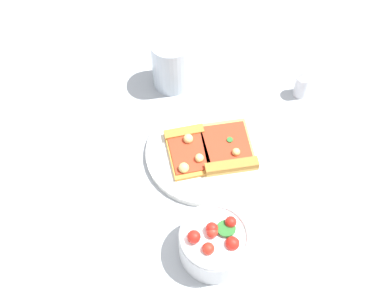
# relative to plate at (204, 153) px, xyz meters

# --- Properties ---
(ground_plane) EXTENTS (2.40, 2.40, 0.00)m
(ground_plane) POSITION_rel_plate_xyz_m (-0.04, 0.05, -0.01)
(ground_plane) COLOR #B2B7BC
(ground_plane) RESTS_ON ground
(plate) EXTENTS (0.23, 0.23, 0.01)m
(plate) POSITION_rel_plate_xyz_m (0.00, 0.00, 0.00)
(plate) COLOR white
(plate) RESTS_ON ground_plane
(pizza_slice_near) EXTENTS (0.14, 0.13, 0.03)m
(pizza_slice_near) POSITION_rel_plate_xyz_m (-0.01, 0.03, 0.01)
(pizza_slice_near) COLOR gold
(pizza_slice_near) RESTS_ON plate
(pizza_slice_far) EXTENTS (0.15, 0.15, 0.02)m
(pizza_slice_far) POSITION_rel_plate_xyz_m (0.01, -0.04, 0.01)
(pizza_slice_far) COLOR #E5B256
(pizza_slice_far) RESTS_ON plate
(salad_bowl) EXTENTS (0.12, 0.12, 0.09)m
(salad_bowl) POSITION_rel_plate_xyz_m (-0.18, -0.10, 0.03)
(salad_bowl) COLOR white
(salad_bowl) RESTS_ON ground_plane
(soda_glass) EXTENTS (0.08, 0.08, 0.12)m
(soda_glass) POSITION_rel_plate_xyz_m (0.14, 0.14, 0.05)
(soda_glass) COLOR silver
(soda_glass) RESTS_ON ground_plane
(paper_napkin) EXTENTS (0.11, 0.12, 0.00)m
(paper_napkin) POSITION_rel_plate_xyz_m (-0.22, 0.20, -0.01)
(paper_napkin) COLOR silver
(paper_napkin) RESTS_ON ground_plane
(pepper_shaker) EXTENTS (0.03, 0.03, 0.07)m
(pepper_shaker) POSITION_rel_plate_xyz_m (0.23, -0.12, 0.03)
(pepper_shaker) COLOR silver
(pepper_shaker) RESTS_ON ground_plane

